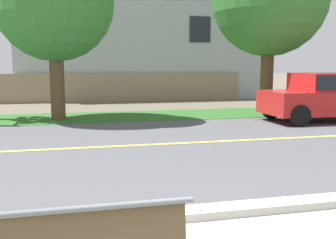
{
  "coord_description": "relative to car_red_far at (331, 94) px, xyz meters",
  "views": [
    {
      "loc": [
        -1.2,
        -1.69,
        1.77
      ],
      "look_at": [
        0.02,
        3.56,
        1.0
      ],
      "focal_mm": 40.4,
      "sensor_mm": 36.0,
      "label": 1
    }
  ],
  "objects": [
    {
      "name": "house_across_street",
      "position": [
        -4.57,
        11.56,
        2.77
      ],
      "size": [
        13.61,
        6.91,
        7.16
      ],
      "color": "#A3ADB2",
      "rests_on": "ground_plane"
    },
    {
      "name": "street_asphalt",
      "position": [
        -6.6,
        -2.4,
        -0.85
      ],
      "size": [
        52.0,
        8.0,
        0.01
      ],
      "primitive_type": "cube",
      "color": "#515156",
      "rests_on": "ground_plane"
    },
    {
      "name": "ground_plane",
      "position": [
        -6.6,
        -0.9,
        -0.85
      ],
      "size": [
        140.0,
        140.0,
        0.0
      ],
      "primitive_type": "plane",
      "color": "#665B4C"
    },
    {
      "name": "curb_edge",
      "position": [
        -6.6,
        -6.55,
        -0.8
      ],
      "size": [
        44.0,
        0.3,
        0.11
      ],
      "primitive_type": "cube",
      "color": "#ADA89E",
      "rests_on": "ground_plane"
    },
    {
      "name": "garden_wall",
      "position": [
        -6.13,
        8.36,
        -0.15
      ],
      "size": [
        13.0,
        0.36,
        1.4
      ],
      "primitive_type": "cube",
      "color": "gray",
      "rests_on": "ground_plane"
    },
    {
      "name": "far_verge_grass",
      "position": [
        -6.6,
        2.55,
        -0.85
      ],
      "size": [
        48.0,
        2.8,
        0.02
      ],
      "primitive_type": "cube",
      "color": "#2D6026",
      "rests_on": "ground_plane"
    },
    {
      "name": "car_red_far",
      "position": [
        0.0,
        0.0,
        0.0
      ],
      "size": [
        4.3,
        1.86,
        1.54
      ],
      "color": "red",
      "rests_on": "ground_plane"
    },
    {
      "name": "road_centre_line",
      "position": [
        -6.6,
        -2.4,
        -0.84
      ],
      "size": [
        48.0,
        0.14,
        0.01
      ],
      "primitive_type": "cube",
      "color": "#E0CC4C",
      "rests_on": "ground_plane"
    }
  ]
}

